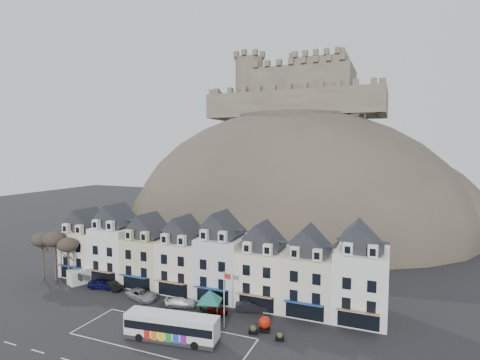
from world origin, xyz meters
name	(u,v)px	position (x,y,z in m)	size (l,w,h in m)	color
ground	(143,338)	(0.00, 0.00, 0.00)	(300.00, 300.00, 0.00)	black
coach_bay_markings	(163,336)	(2.00, 1.25, 0.00)	(22.00, 7.50, 0.01)	silver
townhouse_terrace	(205,259)	(0.15, 15.97, 5.30)	(54.40, 9.35, 11.80)	white
castle_hill	(294,228)	(1.25, 68.95, 0.11)	(100.00, 76.00, 68.00)	#3D372F
castle	(299,91)	(0.51, 75.93, 40.19)	(50.20, 22.20, 22.00)	brown
tree_left_far	(42,240)	(-29.00, 10.50, 6.90)	(3.61, 3.61, 8.24)	#3E3527
tree_left_mid	(55,240)	(-26.00, 10.50, 7.24)	(3.78, 3.78, 8.64)	#3E3527
tree_left_near	(68,245)	(-23.00, 10.50, 6.55)	(3.43, 3.43, 7.84)	#3E3527
bus	(172,326)	(3.58, 0.85, 1.77)	(11.56, 4.05, 3.19)	#262628
bus_shelter	(210,296)	(5.00, 7.97, 2.97)	(5.81, 5.81, 3.83)	black
red_buoy	(265,324)	(13.05, 7.22, 0.98)	(1.56, 1.56, 1.91)	black
flagpole	(225,296)	(8.08, 6.08, 4.20)	(1.05, 0.24, 7.35)	silver
white_van	(85,275)	(-20.98, 12.00, 1.20)	(4.13, 5.73, 2.40)	silver
planter_west	(253,330)	(12.00, 5.99, 0.54)	(1.21, 0.79, 1.12)	black
planter_east	(280,337)	(15.47, 5.68, 0.50)	(1.15, 0.79, 1.04)	black
car_navy	(102,284)	(-16.00, 10.70, 0.79)	(1.86, 4.63, 1.58)	#0B0B38
car_black	(112,286)	(-14.21, 10.93, 0.67)	(1.41, 4.04, 1.33)	black
car_silver	(141,295)	(-7.36, 9.50, 0.73)	(2.41, 5.14, 1.45)	#94959A
car_white	(181,302)	(-0.50, 9.50, 0.64)	(1.80, 4.42, 1.28)	white
car_maroon	(214,308)	(4.80, 9.50, 0.74)	(1.74, 4.33, 1.47)	#50040A
car_charcoal	(252,306)	(9.53, 12.00, 0.75)	(1.59, 4.57, 1.51)	black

